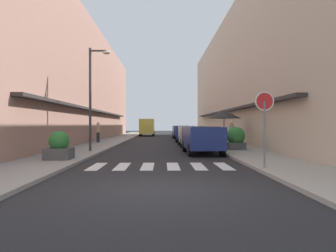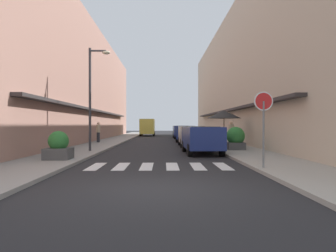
{
  "view_description": "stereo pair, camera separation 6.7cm",
  "coord_description": "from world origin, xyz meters",
  "px_view_note": "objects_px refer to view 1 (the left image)",
  "views": [
    {
      "loc": [
        0.06,
        -7.74,
        1.56
      ],
      "look_at": [
        0.49,
        15.32,
        1.47
      ],
      "focal_mm": 34.17,
      "sensor_mm": 36.0,
      "label": 1
    },
    {
      "loc": [
        0.13,
        -7.74,
        1.56
      ],
      "look_at": [
        0.49,
        15.32,
        1.47
      ],
      "focal_mm": 34.17,
      "sensor_mm": 36.0,
      "label": 2
    }
  ],
  "objects_px": {
    "parked_car_near": "(202,137)",
    "planter_midblock": "(236,138)",
    "parked_car_distant": "(181,130)",
    "delivery_van": "(147,126)",
    "cafe_umbrella": "(224,114)",
    "parked_car_far": "(185,132)",
    "street_lamp": "(93,88)",
    "pedestrian_walking_far": "(98,132)",
    "planter_corner": "(59,147)",
    "planter_far": "(214,137)",
    "parked_car_mid": "(192,134)",
    "pedestrian_walking_near": "(231,134)",
    "round_street_sign": "(265,109)"
  },
  "relations": [
    {
      "from": "planter_far",
      "to": "pedestrian_walking_far",
      "type": "height_order",
      "value": "pedestrian_walking_far"
    },
    {
      "from": "parked_car_near",
      "to": "street_lamp",
      "type": "distance_m",
      "value": 6.55
    },
    {
      "from": "parked_car_near",
      "to": "pedestrian_walking_far",
      "type": "xyz_separation_m",
      "value": [
        -7.41,
        9.48,
        0.07
      ]
    },
    {
      "from": "cafe_umbrella",
      "to": "planter_midblock",
      "type": "bearing_deg",
      "value": -89.58
    },
    {
      "from": "planter_midblock",
      "to": "planter_far",
      "type": "relative_size",
      "value": 1.2
    },
    {
      "from": "delivery_van",
      "to": "planter_midblock",
      "type": "bearing_deg",
      "value": -76.45
    },
    {
      "from": "parked_car_near",
      "to": "planter_far",
      "type": "relative_size",
      "value": 3.81
    },
    {
      "from": "delivery_van",
      "to": "cafe_umbrella",
      "type": "relative_size",
      "value": 2.22
    },
    {
      "from": "parked_car_near",
      "to": "planter_midblock",
      "type": "bearing_deg",
      "value": 35.22
    },
    {
      "from": "planter_midblock",
      "to": "pedestrian_walking_far",
      "type": "relative_size",
      "value": 0.8
    },
    {
      "from": "parked_car_near",
      "to": "delivery_van",
      "type": "bearing_deg",
      "value": 98.58
    },
    {
      "from": "planter_corner",
      "to": "planter_far",
      "type": "height_order",
      "value": "planter_corner"
    },
    {
      "from": "cafe_umbrella",
      "to": "planter_corner",
      "type": "bearing_deg",
      "value": -135.43
    },
    {
      "from": "parked_car_mid",
      "to": "parked_car_far",
      "type": "distance_m",
      "value": 6.3
    },
    {
      "from": "parked_car_mid",
      "to": "round_street_sign",
      "type": "relative_size",
      "value": 1.72
    },
    {
      "from": "delivery_van",
      "to": "planter_midblock",
      "type": "xyz_separation_m",
      "value": [
        6.39,
        -26.53,
        -0.64
      ]
    },
    {
      "from": "street_lamp",
      "to": "pedestrian_walking_far",
      "type": "xyz_separation_m",
      "value": [
        -1.48,
        8.67,
        -2.59
      ]
    },
    {
      "from": "parked_car_distant",
      "to": "planter_corner",
      "type": "relative_size",
      "value": 3.62
    },
    {
      "from": "parked_car_distant",
      "to": "round_street_sign",
      "type": "xyz_separation_m",
      "value": [
        1.32,
        -25.14,
        1.16
      ]
    },
    {
      "from": "round_street_sign",
      "to": "cafe_umbrella",
      "type": "distance_m",
      "value": 11.27
    },
    {
      "from": "parked_car_far",
      "to": "parked_car_distant",
      "type": "relative_size",
      "value": 0.96
    },
    {
      "from": "parked_car_near",
      "to": "parked_car_distant",
      "type": "distance_m",
      "value": 18.84
    },
    {
      "from": "round_street_sign",
      "to": "street_lamp",
      "type": "height_order",
      "value": "street_lamp"
    },
    {
      "from": "parked_car_near",
      "to": "street_lamp",
      "type": "relative_size",
      "value": 0.74
    },
    {
      "from": "parked_car_far",
      "to": "planter_corner",
      "type": "bearing_deg",
      "value": -112.54
    },
    {
      "from": "parked_car_distant",
      "to": "delivery_van",
      "type": "height_order",
      "value": "delivery_van"
    },
    {
      "from": "planter_midblock",
      "to": "planter_far",
      "type": "bearing_deg",
      "value": 93.34
    },
    {
      "from": "parked_car_mid",
      "to": "parked_car_far",
      "type": "bearing_deg",
      "value": 90.0
    },
    {
      "from": "parked_car_near",
      "to": "round_street_sign",
      "type": "distance_m",
      "value": 6.54
    },
    {
      "from": "parked_car_near",
      "to": "planter_corner",
      "type": "xyz_separation_m",
      "value": [
        -6.45,
        -3.52,
        -0.28
      ]
    },
    {
      "from": "parked_car_distant",
      "to": "delivery_van",
      "type": "bearing_deg",
      "value": 114.66
    },
    {
      "from": "cafe_umbrella",
      "to": "planter_far",
      "type": "distance_m",
      "value": 2.94
    },
    {
      "from": "planter_far",
      "to": "planter_corner",
      "type": "bearing_deg",
      "value": -127.3
    },
    {
      "from": "parked_car_distant",
      "to": "cafe_umbrella",
      "type": "height_order",
      "value": "cafe_umbrella"
    },
    {
      "from": "parked_car_far",
      "to": "parked_car_distant",
      "type": "height_order",
      "value": "same"
    },
    {
      "from": "parked_car_distant",
      "to": "delivery_van",
      "type": "xyz_separation_m",
      "value": [
        -4.23,
        9.22,
        0.48
      ]
    },
    {
      "from": "planter_corner",
      "to": "planter_midblock",
      "type": "bearing_deg",
      "value": 30.38
    },
    {
      "from": "planter_midblock",
      "to": "pedestrian_walking_near",
      "type": "relative_size",
      "value": 0.78
    },
    {
      "from": "parked_car_near",
      "to": "planter_corner",
      "type": "bearing_deg",
      "value": -151.36
    },
    {
      "from": "parked_car_mid",
      "to": "parked_car_distant",
      "type": "distance_m",
      "value": 13.12
    },
    {
      "from": "delivery_van",
      "to": "planter_corner",
      "type": "distance_m",
      "value": 31.66
    },
    {
      "from": "delivery_van",
      "to": "parked_car_far",
      "type": "bearing_deg",
      "value": -75.22
    },
    {
      "from": "planter_midblock",
      "to": "delivery_van",
      "type": "bearing_deg",
      "value": 103.55
    },
    {
      "from": "round_street_sign",
      "to": "pedestrian_walking_far",
      "type": "xyz_separation_m",
      "value": [
        -8.73,
        15.78,
        -1.09
      ]
    },
    {
      "from": "planter_far",
      "to": "pedestrian_walking_far",
      "type": "relative_size",
      "value": 0.67
    },
    {
      "from": "parked_car_distant",
      "to": "planter_midblock",
      "type": "relative_size",
      "value": 3.24
    },
    {
      "from": "pedestrian_walking_far",
      "to": "planter_far",
      "type": "bearing_deg",
      "value": 53.36
    },
    {
      "from": "parked_car_near",
      "to": "pedestrian_walking_near",
      "type": "relative_size",
      "value": 2.49
    },
    {
      "from": "planter_midblock",
      "to": "cafe_umbrella",
      "type": "bearing_deg",
      "value": 90.42
    },
    {
      "from": "parked_car_far",
      "to": "planter_far",
      "type": "distance_m",
      "value": 5.03
    }
  ]
}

